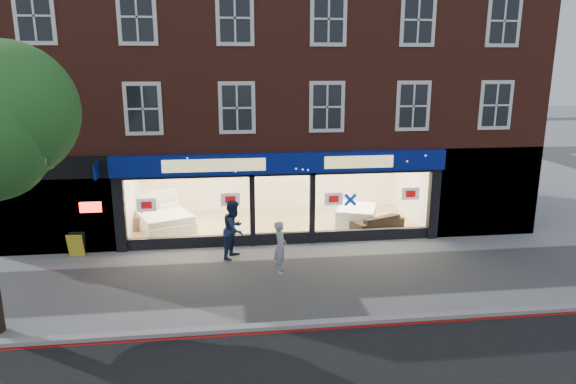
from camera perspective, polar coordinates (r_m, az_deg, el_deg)
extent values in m
plane|color=gray|center=(15.47, 0.72, -9.55)|extent=(120.00, 120.00, 0.00)
cube|color=#8C0A07|center=(12.72, 2.72, -15.06)|extent=(60.00, 0.10, 0.01)
cube|color=gray|center=(12.86, 2.56, -14.42)|extent=(60.00, 0.25, 0.12)
cube|color=tan|center=(20.34, -1.32, -3.56)|extent=(11.00, 4.50, 0.10)
cube|color=maroon|center=(21.14, -1.94, 15.25)|extent=(19.00, 8.00, 6.70)
cube|color=navy|center=(17.34, -0.57, 3.26)|extent=(11.40, 0.28, 0.70)
cube|color=black|center=(18.24, -0.62, -5.14)|extent=(11.00, 0.18, 0.40)
cube|color=black|center=(18.12, -18.18, -2.35)|extent=(0.35, 0.30, 2.60)
cube|color=black|center=(19.28, 15.84, -1.21)|extent=(0.35, 0.30, 2.60)
cube|color=white|center=(17.73, -11.09, -1.75)|extent=(4.20, 0.02, 2.10)
cube|color=white|center=(18.44, 9.48, -1.07)|extent=(4.20, 0.02, 2.10)
cube|color=white|center=(18.12, -0.69, -2.13)|extent=(1.80, 0.02, 2.10)
cube|color=silver|center=(22.18, -1.94, 1.27)|extent=(11.00, 0.20, 2.60)
cube|color=#FFEAC6|center=(19.72, -1.37, 3.53)|extent=(11.00, 4.50, 0.12)
cube|color=black|center=(18.79, -24.41, -1.24)|extent=(3.80, 0.60, 3.30)
cube|color=#FF140C|center=(18.15, -21.09, -1.59)|extent=(0.70, 0.04, 0.35)
cube|color=black|center=(20.19, 20.98, 0.08)|extent=(4.00, 0.40, 3.30)
cube|color=beige|center=(20.02, -13.55, -3.54)|extent=(2.50, 2.66, 0.37)
cube|color=beige|center=(19.93, -13.60, -2.66)|extent=(2.40, 2.56, 0.27)
cube|color=beige|center=(20.93, -14.53, -1.54)|extent=(1.79, 0.86, 1.27)
cube|color=beige|center=(20.48, -15.32, -1.75)|extent=(0.76, 0.58, 0.13)
cube|color=beige|center=(20.69, -13.21, -1.46)|extent=(0.76, 0.58, 0.13)
cube|color=brown|center=(20.14, -15.86, -3.32)|extent=(0.50, 0.50, 0.55)
cube|color=silver|center=(20.27, 7.57, -3.25)|extent=(1.93, 2.15, 0.23)
cube|color=silver|center=(20.20, 7.59, -2.62)|extent=(1.93, 2.15, 0.23)
cube|color=silver|center=(20.13, 7.62, -1.98)|extent=(1.93, 2.15, 0.23)
imported|color=black|center=(19.69, 9.88, -3.31)|extent=(2.18, 1.51, 0.59)
cube|color=gold|center=(18.38, -22.46, -5.44)|extent=(0.55, 0.38, 0.80)
imported|color=#A0A3A8|center=(15.63, -0.86, -6.13)|extent=(0.47, 0.64, 1.61)
imported|color=#192A47|center=(16.84, -6.00, -4.12)|extent=(1.08, 1.17, 1.94)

